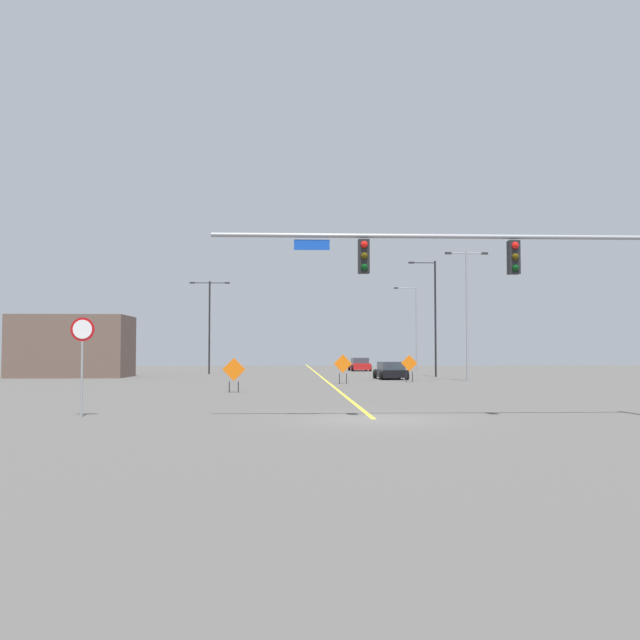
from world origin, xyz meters
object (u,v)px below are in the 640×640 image
(street_lamp_near_left, at_px, (434,313))
(stop_sign, at_px, (82,347))
(traffic_signal_assembly, at_px, (506,268))
(construction_sign_right_shoulder, at_px, (409,365))
(car_black_mid, at_px, (391,371))
(construction_sign_right_lane, at_px, (234,371))
(construction_sign_left_shoulder, at_px, (343,365))
(street_lamp_mid_left, at_px, (467,306))
(street_lamp_mid_right, at_px, (415,324))
(street_lamp_far_right, at_px, (209,319))
(car_red_approaching, at_px, (360,365))

(street_lamp_near_left, bearing_deg, stop_sign, -117.97)
(stop_sign, bearing_deg, traffic_signal_assembly, -5.19)
(construction_sign_right_shoulder, relative_size, car_black_mid, 0.46)
(construction_sign_right_lane, bearing_deg, construction_sign_left_shoulder, 56.85)
(street_lamp_near_left, bearing_deg, car_black_mid, -131.75)
(street_lamp_mid_left, bearing_deg, construction_sign_left_shoulder, -157.69)
(traffic_signal_assembly, height_order, construction_sign_right_lane, traffic_signal_assembly)
(street_lamp_near_left, bearing_deg, street_lamp_mid_right, 85.11)
(construction_sign_left_shoulder, bearing_deg, street_lamp_mid_right, 71.05)
(stop_sign, height_order, street_lamp_far_right, street_lamp_far_right)
(car_red_approaching, bearing_deg, construction_sign_right_lane, -104.56)
(street_lamp_near_left, height_order, street_lamp_mid_left, street_lamp_near_left)
(traffic_signal_assembly, height_order, stop_sign, traffic_signal_assembly)
(street_lamp_near_left, xyz_separation_m, construction_sign_right_shoulder, (-3.73, -9.81, -4.10))
(car_black_mid, relative_size, car_red_approaching, 0.94)
(traffic_signal_assembly, xyz_separation_m, street_lamp_far_right, (-14.26, 44.47, 0.47))
(stop_sign, height_order, construction_sign_right_lane, stop_sign)
(street_lamp_mid_left, bearing_deg, car_black_mid, 144.30)
(stop_sign, relative_size, street_lamp_far_right, 0.36)
(street_lamp_mid_left, bearing_deg, street_lamp_near_left, 94.54)
(street_lamp_near_left, height_order, car_red_approaching, street_lamp_near_left)
(street_lamp_far_right, relative_size, street_lamp_mid_left, 0.94)
(street_lamp_near_left, bearing_deg, construction_sign_left_shoulder, -124.94)
(street_lamp_mid_right, distance_m, construction_sign_right_lane, 41.89)
(stop_sign, distance_m, car_red_approaching, 55.06)
(street_lamp_mid_right, height_order, car_red_approaching, street_lamp_mid_right)
(stop_sign, xyz_separation_m, street_lamp_far_right, (-0.94, 43.26, 2.91))
(street_lamp_mid_left, distance_m, car_black_mid, 7.71)
(construction_sign_right_lane, bearing_deg, street_lamp_far_right, 98.89)
(street_lamp_far_right, bearing_deg, street_lamp_mid_right, 21.71)
(street_lamp_near_left, relative_size, car_black_mid, 2.37)
(construction_sign_right_lane, height_order, car_black_mid, construction_sign_right_lane)
(street_lamp_near_left, xyz_separation_m, construction_sign_left_shoulder, (-8.47, -12.12, -4.08))
(stop_sign, distance_m, construction_sign_right_lane, 13.71)
(traffic_signal_assembly, relative_size, stop_sign, 4.49)
(traffic_signal_assembly, height_order, street_lamp_mid_right, street_lamp_mid_right)
(street_lamp_far_right, height_order, car_black_mid, street_lamp_far_right)
(construction_sign_right_lane, distance_m, car_red_approaching, 41.38)
(stop_sign, xyz_separation_m, street_lamp_mid_right, (19.95, 51.58, 2.79))
(traffic_signal_assembly, distance_m, construction_sign_right_shoulder, 26.54)
(stop_sign, bearing_deg, street_lamp_near_left, 62.03)
(stop_sign, relative_size, construction_sign_right_shoulder, 1.70)
(street_lamp_far_right, distance_m, construction_sign_right_shoulder, 24.38)
(stop_sign, relative_size, car_red_approaching, 0.73)
(construction_sign_left_shoulder, distance_m, car_red_approaching, 30.71)
(street_lamp_mid_right, xyz_separation_m, construction_sign_right_lane, (-16.18, -38.44, -3.91))
(street_lamp_mid_right, relative_size, car_red_approaching, 2.10)
(street_lamp_near_left, relative_size, car_red_approaching, 2.23)
(construction_sign_left_shoulder, bearing_deg, stop_sign, -113.83)
(street_lamp_mid_left, distance_m, construction_sign_right_lane, 20.84)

